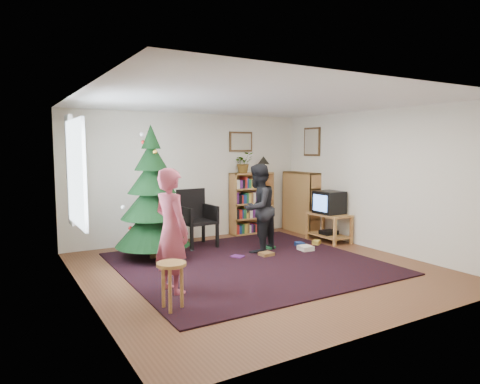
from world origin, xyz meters
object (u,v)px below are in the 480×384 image
picture_back (241,142)px  potted_plant (244,163)px  tv_stand (329,225)px  table_lamp (263,161)px  picture_right (312,142)px  bookshelf_right (301,201)px  christmas_tree (152,204)px  crt_tv (329,202)px  bookshelf_back (252,202)px  person_by_chair (258,208)px  armchair (195,216)px  person_standing (171,231)px  stool (171,274)px

picture_back → potted_plant: size_ratio=1.27×
potted_plant → tv_stand: bearing=-53.1°
potted_plant → table_lamp: (0.50, 0.00, 0.02)m
picture_right → bookshelf_right: 1.30m
christmas_tree → potted_plant: (2.33, 1.00, 0.60)m
crt_tv → potted_plant: 1.95m
picture_back → tv_stand: size_ratio=0.64×
christmas_tree → bookshelf_back: bearing=21.5°
picture_right → table_lamp: (-0.84, 0.59, -0.42)m
christmas_tree → person_by_chair: (1.75, -0.46, -0.14)m
potted_plant → picture_right: bearing=-23.8°
crt_tv → armchair: 2.61m
picture_right → person_standing: (-4.00, -2.09, -1.16)m
picture_right → bookshelf_back: (-1.14, 0.59, -1.29)m
armchair → person_standing: bearing=-124.4°
person_by_chair → potted_plant: bearing=-139.2°
person_by_chair → person_standing: bearing=3.0°
tv_stand → person_standing: bearing=-161.6°
crt_tv → potted_plant: (-1.08, 1.44, 0.75)m
picture_right → christmas_tree: picture_right is taller
picture_right → person_standing: picture_right is taller
picture_right → bookshelf_right: size_ratio=0.46×
stool → table_lamp: bearing=43.9°
bookshelf_back → tv_stand: bookshelf_back is taller
picture_right → table_lamp: size_ratio=1.75×
picture_right → potted_plant: 1.53m
picture_back → armchair: 2.04m
picture_right → crt_tv: (-0.26, -0.85, -1.18)m
christmas_tree → bookshelf_back: christmas_tree is taller
christmas_tree → bookshelf_back: size_ratio=1.69×
armchair → table_lamp: size_ratio=3.09×
potted_plant → armchair: bearing=-159.6°
crt_tv → person_by_chair: person_by_chair is taller
potted_plant → bookshelf_back: bearing=0.0°
picture_right → bookshelf_right: bearing=127.7°
bookshelf_right → tv_stand: 1.09m
stool → table_lamp: 4.84m
picture_right → person_by_chair: (-1.92, -0.87, -1.17)m
crt_tv → person_by_chair: 1.66m
picture_back → potted_plant: 0.45m
picture_back → person_standing: size_ratio=0.35×
tv_stand → person_standing: person_standing is taller
picture_back → person_by_chair: (-0.59, -1.59, -1.17)m
potted_plant → crt_tv: bearing=-53.1°
picture_back → bookshelf_right: picture_back is taller
christmas_tree → crt_tv: 3.44m
picture_back → table_lamp: picture_back is taller
christmas_tree → armchair: bearing=26.9°
tv_stand → table_lamp: table_lamp is taller
christmas_tree → picture_back: bearing=25.8°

